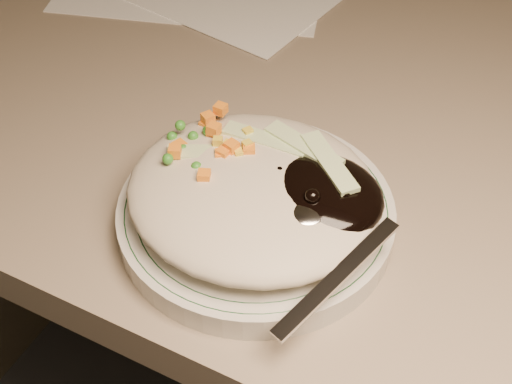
% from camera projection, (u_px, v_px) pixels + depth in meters
% --- Properties ---
extents(desk, '(1.40, 0.70, 0.74)m').
position_uv_depth(desk, '(434.00, 248.00, 0.81)').
color(desk, '#81715D').
rests_on(desk, ground).
extents(plate, '(0.21, 0.21, 0.02)m').
position_uv_depth(plate, '(256.00, 216.00, 0.55)').
color(plate, silver).
rests_on(plate, desk).
extents(plate_rim, '(0.20, 0.20, 0.00)m').
position_uv_depth(plate_rim, '(256.00, 207.00, 0.55)').
color(plate_rim, '#144723').
rests_on(plate_rim, plate).
extents(meal, '(0.21, 0.19, 0.05)m').
position_uv_depth(meal, '(261.00, 189.00, 0.53)').
color(meal, '#B6AC94').
rests_on(meal, plate).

